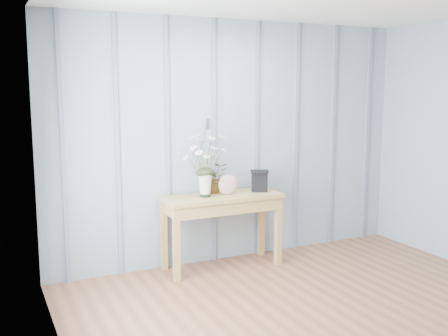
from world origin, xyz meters
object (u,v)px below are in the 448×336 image
sideboard (222,206)px  carved_box (259,181)px  daisy_vase (205,157)px  felt_disc_vessel (228,185)px

sideboard → carved_box: carved_box is taller
sideboard → carved_box: 0.49m
daisy_vase → carved_box: bearing=1.2°
felt_disc_vessel → carved_box: (0.37, 0.02, 0.01)m
carved_box → felt_disc_vessel: bearing=-177.0°
felt_disc_vessel → carved_box: 0.37m
felt_disc_vessel → carved_box: carved_box is taller
daisy_vase → felt_disc_vessel: size_ratio=3.08×
daisy_vase → felt_disc_vessel: daisy_vase is taller
daisy_vase → carved_box: 0.68m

